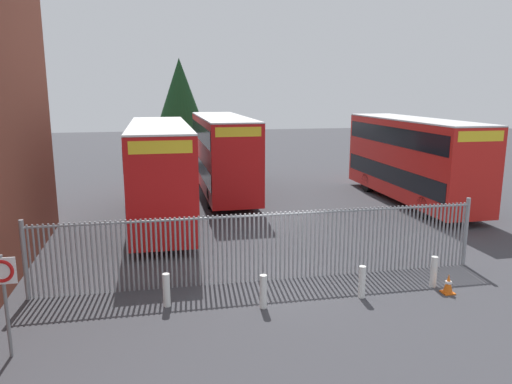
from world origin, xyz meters
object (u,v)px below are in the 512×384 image
Objects in this scene: double_decker_bus_behind_fence_left at (223,152)px; bollard_near_right at (362,282)px; traffic_cone_by_gate at (448,284)px; speed_limit_sign_post at (3,283)px; bollard_center_front at (263,292)px; double_decker_bus_near_gate at (160,169)px; double_decker_bus_behind_fence_right at (412,157)px; bollard_near_left at (166,290)px; bollard_far_right at (434,272)px.

double_decker_bus_behind_fence_left reaches higher than bollard_near_right.
speed_limit_sign_post is at bearing -174.14° from traffic_cone_by_gate.
speed_limit_sign_post is at bearing -167.67° from bollard_center_front.
double_decker_bus_behind_fence_left is 16.11m from traffic_cone_by_gate.
double_decker_bus_near_gate is 1.00× the size of double_decker_bus_behind_fence_right.
double_decker_bus_behind_fence_left reaches higher than bollard_center_front.
bollard_near_left is at bearing 166.21° from bollard_center_front.
bollard_far_right is 0.60m from traffic_cone_by_gate.
double_decker_bus_near_gate is at bearing 89.82° from bollard_near_left.
bollard_center_front is at bearing -178.13° from bollard_near_right.
bollard_far_right is at bearing -1.60° from bollard_near_left.
bollard_near_left is at bearing -90.18° from double_decker_bus_near_gate.
bollard_near_left and bollard_near_right have the same top height.
bollard_far_right is (4.41, -14.75, -1.95)m from double_decker_bus_behind_fence_left.
bollard_near_right is (1.94, -15.07, -1.95)m from double_decker_bus_behind_fence_left.
traffic_cone_by_gate is (2.62, -0.23, -0.19)m from bollard_near_right.
double_decker_bus_behind_fence_left reaches higher than traffic_cone_by_gate.
bollard_near_right is at bearing -60.42° from double_decker_bus_near_gate.
double_decker_bus_behind_fence_left is 11.38× the size of bollard_far_right.
double_decker_bus_behind_fence_right is 11.38× the size of bollard_near_right.
bollard_near_right is 9.23m from speed_limit_sign_post.
bollard_far_right is (-5.06, -10.67, -1.95)m from double_decker_bus_behind_fence_right.
bollard_center_front is at bearing 178.57° from traffic_cone_by_gate.
double_decker_bus_near_gate is at bearing 104.71° from bollard_center_front.
bollard_far_right is 11.70m from speed_limit_sign_post.
bollard_near_right is at bearing -124.43° from double_decker_bus_behind_fence_right.
bollard_center_front is 5.41m from bollard_far_right.
bollard_far_right is at bearing -115.39° from double_decker_bus_behind_fence_right.
double_decker_bus_near_gate is 1.00× the size of double_decker_bus_behind_fence_left.
bollard_near_right is (2.93, 0.10, 0.00)m from bollard_center_front.
double_decker_bus_behind_fence_right is 11.38× the size of bollard_near_left.
bollard_near_right is 0.40× the size of speed_limit_sign_post.
double_decker_bus_behind_fence_right is 11.97m from bollard_far_right.
double_decker_bus_behind_fence_left is 11.38× the size of bollard_near_right.
double_decker_bus_behind_fence_right is (9.47, -4.08, 0.00)m from double_decker_bus_behind_fence_left.
bollard_near_left is at bearing 29.34° from speed_limit_sign_post.
bollard_near_left is at bearing 174.40° from bollard_near_right.
speed_limit_sign_post is at bearing -107.65° from double_decker_bus_near_gate.
bollard_near_right is (5.52, -0.54, 0.00)m from bollard_near_left.
bollard_center_front is 1.61× the size of traffic_cone_by_gate.
traffic_cone_by_gate is (-4.91, -11.22, -2.13)m from double_decker_bus_behind_fence_right.
double_decker_bus_near_gate is 13.09m from double_decker_bus_behind_fence_right.
double_decker_bus_near_gate is at bearing 129.29° from traffic_cone_by_gate.
double_decker_bus_near_gate is 6.45m from double_decker_bus_behind_fence_left.
double_decker_bus_behind_fence_right is 16.83m from bollard_near_left.
double_decker_bus_near_gate reaches higher than speed_limit_sign_post.
double_decker_bus_behind_fence_left is at bearing 156.69° from double_decker_bus_behind_fence_right.
speed_limit_sign_post reaches higher than bollard_far_right.
double_decker_bus_behind_fence_right is at bearing 66.36° from traffic_cone_by_gate.
speed_limit_sign_post is (-9.03, -1.43, 1.30)m from bollard_near_right.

